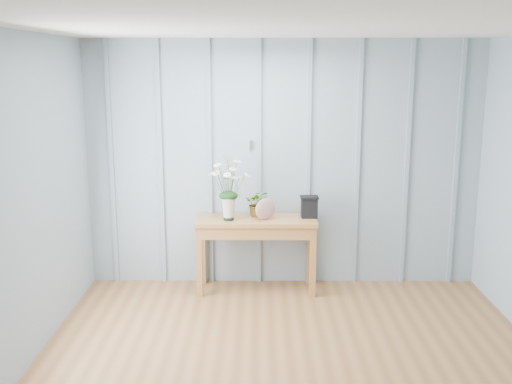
{
  "coord_description": "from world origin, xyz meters",
  "views": [
    {
      "loc": [
        -0.24,
        -3.75,
        2.27
      ],
      "look_at": [
        -0.28,
        1.94,
        1.03
      ],
      "focal_mm": 42.0,
      "sensor_mm": 36.0,
      "label": 1
    }
  ],
  "objects_px": {
    "felt_disc_vessel": "(265,209)",
    "carved_box": "(309,207)",
    "daisy_vase": "(228,180)",
    "sideboard": "(256,230)"
  },
  "relations": [
    {
      "from": "felt_disc_vessel",
      "to": "carved_box",
      "type": "relative_size",
      "value": 1.0
    },
    {
      "from": "daisy_vase",
      "to": "felt_disc_vessel",
      "type": "bearing_deg",
      "value": 1.95
    },
    {
      "from": "sideboard",
      "to": "felt_disc_vessel",
      "type": "bearing_deg",
      "value": -30.05
    },
    {
      "from": "daisy_vase",
      "to": "carved_box",
      "type": "distance_m",
      "value": 0.86
    },
    {
      "from": "daisy_vase",
      "to": "felt_disc_vessel",
      "type": "xyz_separation_m",
      "value": [
        0.36,
        0.01,
        -0.29
      ]
    },
    {
      "from": "carved_box",
      "to": "felt_disc_vessel",
      "type": "bearing_deg",
      "value": -167.65
    },
    {
      "from": "daisy_vase",
      "to": "carved_box",
      "type": "bearing_deg",
      "value": 7.73
    },
    {
      "from": "felt_disc_vessel",
      "to": "carved_box",
      "type": "distance_m",
      "value": 0.45
    },
    {
      "from": "sideboard",
      "to": "daisy_vase",
      "type": "relative_size",
      "value": 1.89
    },
    {
      "from": "daisy_vase",
      "to": "felt_disc_vessel",
      "type": "relative_size",
      "value": 2.92
    }
  ]
}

